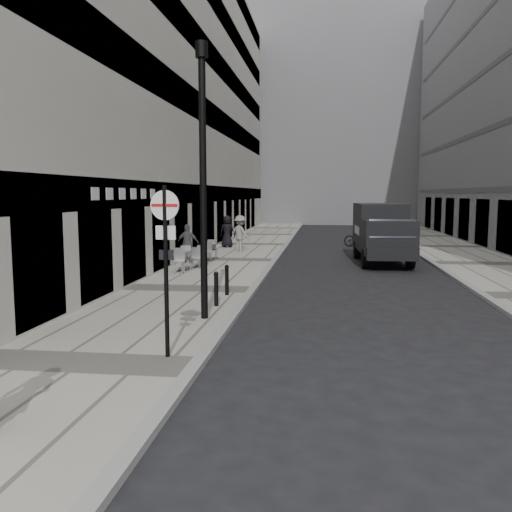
{
  "coord_description": "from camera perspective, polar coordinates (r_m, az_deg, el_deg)",
  "views": [
    {
      "loc": [
        2.23,
        -6.2,
        3.1
      ],
      "look_at": [
        0.38,
        8.44,
        1.4
      ],
      "focal_mm": 38.0,
      "sensor_mm": 36.0,
      "label": 1
    }
  ],
  "objects": [
    {
      "name": "ground",
      "position": [
        7.29,
        -12.02,
        -18.78
      ],
      "size": [
        120.0,
        120.0,
        0.0
      ],
      "primitive_type": "plane",
      "color": "black",
      "rests_on": "ground"
    },
    {
      "name": "cafe_table_far",
      "position": [
        24.12,
        -4.88,
        0.57
      ],
      "size": [
        0.71,
        1.6,
        0.91
      ],
      "color": "#A7A7A9",
      "rests_on": "sidewalk"
    },
    {
      "name": "lamppost",
      "position": [
        12.85,
        -5.61,
        9.19
      ],
      "size": [
        0.29,
        0.29,
        6.43
      ],
      "color": "black",
      "rests_on": "sidewalk"
    },
    {
      "name": "pedestrian_a",
      "position": [
        23.5,
        -7.21,
        1.29
      ],
      "size": [
        1.03,
        0.53,
        1.67
      ],
      "primitive_type": "imported",
      "rotation": [
        0.0,
        0.0,
        3.27
      ],
      "color": "#504F54",
      "rests_on": "sidewalk"
    },
    {
      "name": "panel_van",
      "position": [
        24.91,
        13.1,
        2.7
      ],
      "size": [
        2.31,
        5.71,
        2.65
      ],
      "rotation": [
        0.0,
        0.0,
        0.04
      ],
      "color": "black",
      "rests_on": "ground"
    },
    {
      "name": "cyclist",
      "position": [
        32.09,
        10.92,
        2.4
      ],
      "size": [
        2.07,
        1.39,
        2.11
      ],
      "rotation": [
        0.0,
        0.0,
        -0.4
      ],
      "color": "black",
      "rests_on": "ground"
    },
    {
      "name": "bollard_far",
      "position": [
        14.47,
        -4.21,
        -3.59
      ],
      "size": [
        0.12,
        0.12,
        0.86
      ],
      "primitive_type": "cylinder",
      "color": "black",
      "rests_on": "sidewalk"
    },
    {
      "name": "pedestrian_b",
      "position": [
        28.07,
        -1.68,
        2.39
      ],
      "size": [
        1.38,
        1.25,
        1.86
      ],
      "primitive_type": "imported",
      "rotation": [
        0.0,
        0.0,
        2.55
      ],
      "color": "gray",
      "rests_on": "sidewalk"
    },
    {
      "name": "sidewalk",
      "position": [
        24.76,
        -2.7,
        -0.48
      ],
      "size": [
        4.0,
        60.0,
        0.12
      ],
      "primitive_type": "cube",
      "color": "#A7A397",
      "rests_on": "ground"
    },
    {
      "name": "cafe_table_mid",
      "position": [
        20.98,
        -7.7,
        -0.32
      ],
      "size": [
        0.74,
        1.67,
        0.95
      ],
      "color": "silver",
      "rests_on": "sidewalk"
    },
    {
      "name": "bollard_near",
      "position": [
        16.01,
        -3.09,
        -2.63
      ],
      "size": [
        0.11,
        0.11,
        0.84
      ],
      "primitive_type": "cylinder",
      "color": "black",
      "rests_on": "sidewalk"
    },
    {
      "name": "building_left",
      "position": [
        32.33,
        -8.03,
        17.03
      ],
      "size": [
        4.0,
        45.0,
        18.0
      ],
      "primitive_type": "cube",
      "color": "beige",
      "rests_on": "ground"
    },
    {
      "name": "far_sidewalk",
      "position": [
        25.32,
        22.65,
        -0.83
      ],
      "size": [
        4.0,
        60.0,
        0.12
      ],
      "primitive_type": "cube",
      "color": "#A7A397",
      "rests_on": "ground"
    },
    {
      "name": "building_far",
      "position": [
        62.71,
        6.66,
        13.78
      ],
      "size": [
        24.0,
        16.0,
        22.0
      ],
      "primitive_type": "cube",
      "color": "slate",
      "rests_on": "ground"
    },
    {
      "name": "cafe_table_near",
      "position": [
        22.12,
        -6.0,
        -0.07
      ],
      "size": [
        0.66,
        1.5,
        0.85
      ],
      "color": "#A5A6A8",
      "rests_on": "sidewalk"
    },
    {
      "name": "pedestrian_c",
      "position": [
        30.27,
        -3.05,
        2.6
      ],
      "size": [
        0.93,
        0.67,
        1.77
      ],
      "primitive_type": "imported",
      "rotation": [
        0.0,
        0.0,
        3.01
      ],
      "color": "black",
      "rests_on": "sidewalk"
    },
    {
      "name": "sign_post",
      "position": [
        9.88,
        -9.49,
        0.86
      ],
      "size": [
        0.54,
        0.12,
        3.14
      ],
      "rotation": [
        0.0,
        0.0,
        -0.1
      ],
      "color": "black",
      "rests_on": "sidewalk"
    }
  ]
}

